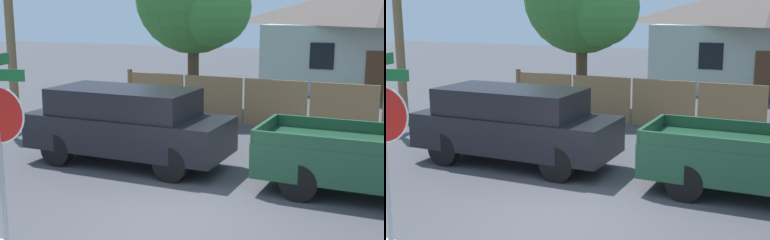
# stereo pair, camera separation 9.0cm
# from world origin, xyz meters

# --- Properties ---
(ground_plane) EXTENTS (80.00, 80.00, 0.00)m
(ground_plane) POSITION_xyz_m (0.00, 0.00, 0.00)
(ground_plane) COLOR #47474C
(wooden_fence) EXTENTS (14.72, 0.12, 1.60)m
(wooden_fence) POSITION_xyz_m (1.65, 7.93, 0.75)
(wooden_fence) COLOR #997047
(wooden_fence) RESTS_ON ground
(red_suv) EXTENTS (4.84, 1.88, 1.83)m
(red_suv) POSITION_xyz_m (-2.53, 2.54, 1.00)
(red_suv) COLOR black
(red_suv) RESTS_ON ground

